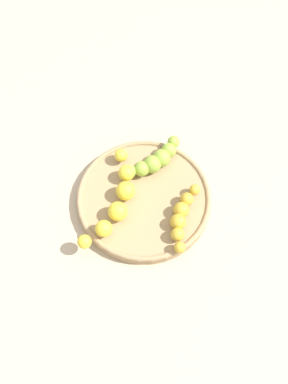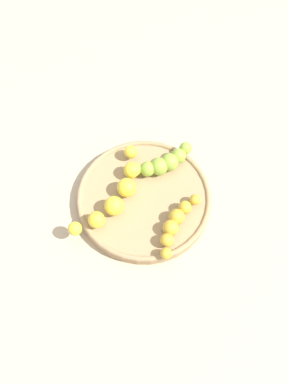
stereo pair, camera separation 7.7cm
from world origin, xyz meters
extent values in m
plane|color=tan|center=(0.00, 0.00, 0.00)|extent=(2.40, 2.40, 0.00)
cylinder|color=#A08259|center=(0.00, 0.00, 0.01)|extent=(0.25, 0.25, 0.02)
torus|color=#A08259|center=(0.00, 0.00, 0.02)|extent=(0.25, 0.25, 0.01)
sphere|color=yellow|center=(0.10, -0.09, 0.04)|extent=(0.02, 0.02, 0.02)
sphere|color=yellow|center=(0.08, -0.06, 0.04)|extent=(0.03, 0.03, 0.03)
sphere|color=yellow|center=(0.04, -0.04, 0.04)|extent=(0.04, 0.04, 0.04)
sphere|color=yellow|center=(0.00, -0.03, 0.04)|extent=(0.04, 0.04, 0.04)
sphere|color=yellow|center=(-0.04, -0.04, 0.04)|extent=(0.03, 0.03, 0.03)
sphere|color=yellow|center=(-0.08, -0.05, 0.04)|extent=(0.02, 0.02, 0.02)
sphere|color=gold|center=(-0.01, 0.09, 0.03)|extent=(0.02, 0.02, 0.02)
sphere|color=gold|center=(0.01, 0.08, 0.03)|extent=(0.02, 0.02, 0.02)
sphere|color=gold|center=(0.03, 0.07, 0.03)|extent=(0.03, 0.03, 0.03)
sphere|color=gold|center=(0.05, 0.06, 0.03)|extent=(0.03, 0.03, 0.03)
sphere|color=gold|center=(0.08, 0.06, 0.03)|extent=(0.02, 0.02, 0.02)
sphere|color=gold|center=(0.10, 0.07, 0.03)|extent=(0.02, 0.02, 0.02)
sphere|color=#8CAD38|center=(-0.04, -0.03, 0.04)|extent=(0.02, 0.02, 0.02)
sphere|color=#8CAD38|center=(-0.05, -0.01, 0.04)|extent=(0.03, 0.03, 0.03)
sphere|color=#8CAD38|center=(-0.06, 0.01, 0.04)|extent=(0.03, 0.03, 0.03)
sphere|color=#8CAD38|center=(-0.08, 0.03, 0.04)|extent=(0.03, 0.03, 0.03)
sphere|color=#8CAD38|center=(-0.09, 0.04, 0.04)|extent=(0.03, 0.03, 0.03)
sphere|color=#8CAD38|center=(-0.12, 0.05, 0.04)|extent=(0.02, 0.02, 0.02)
camera|label=1|loc=(0.36, 0.03, 0.72)|focal=39.70mm
camera|label=2|loc=(0.34, 0.10, 0.72)|focal=39.70mm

